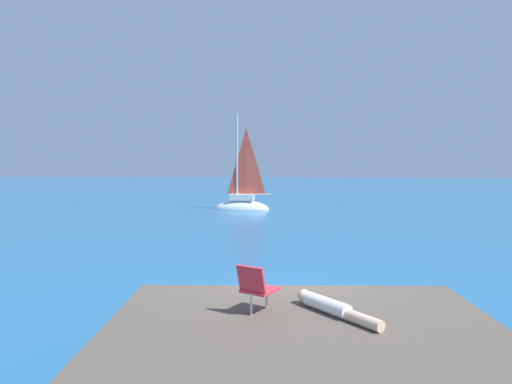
# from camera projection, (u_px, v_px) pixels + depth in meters

# --- Properties ---
(ground_plane) EXTENTS (160.00, 160.00, 0.00)m
(ground_plane) POSITION_uv_depth(u_px,v_px,m) (285.00, 311.00, 10.49)
(ground_plane) COLOR #236093
(shore_ledge) EXTENTS (6.11, 4.37, 0.99)m
(shore_ledge) POSITION_uv_depth(u_px,v_px,m) (303.00, 354.00, 7.01)
(shore_ledge) COLOR brown
(shore_ledge) RESTS_ON ground
(boulder_seaward) EXTENTS (1.25, 1.09, 0.69)m
(boulder_seaward) POSITION_uv_depth(u_px,v_px,m) (227.00, 324.00, 9.67)
(boulder_seaward) COLOR #4C4848
(boulder_seaward) RESTS_ON ground
(boulder_inland) EXTENTS (1.65, 1.50, 0.88)m
(boulder_inland) POSITION_uv_depth(u_px,v_px,m) (412.00, 342.00, 8.74)
(boulder_inland) COLOR brown
(boulder_inland) RESTS_ON ground
(sailboat_near) EXTENTS (3.97, 1.69, 7.23)m
(sailboat_near) POSITION_uv_depth(u_px,v_px,m) (242.00, 204.00, 31.93)
(sailboat_near) COLOR white
(sailboat_near) RESTS_ON ground
(person_sunbather) EXTENTS (1.21, 1.45, 0.25)m
(person_sunbather) POSITION_uv_depth(u_px,v_px,m) (333.00, 307.00, 7.32)
(person_sunbather) COLOR white
(person_sunbather) RESTS_ON shore_ledge
(beach_chair) EXTENTS (0.71, 0.75, 0.80)m
(beach_chair) POSITION_uv_depth(u_px,v_px,m) (256.00, 286.00, 7.37)
(beach_chair) COLOR #E03342
(beach_chair) RESTS_ON shore_ledge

